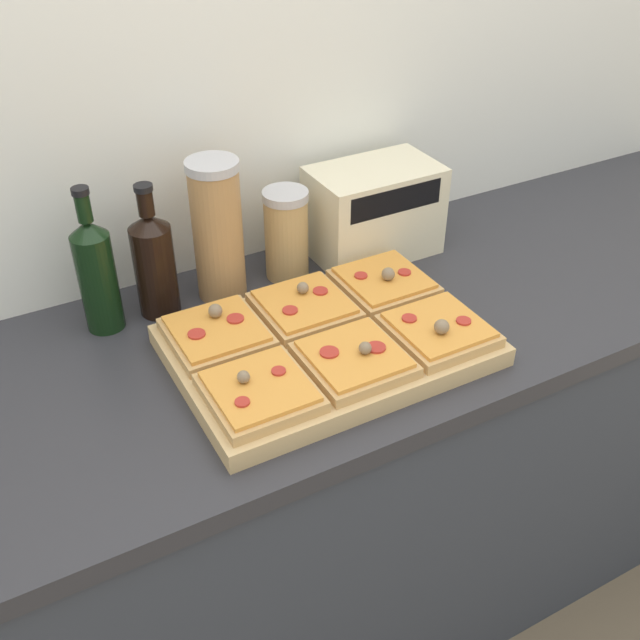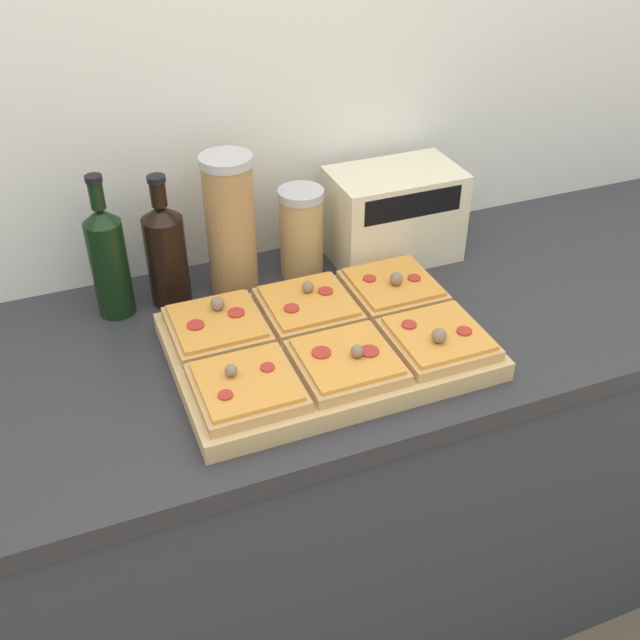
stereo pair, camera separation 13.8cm
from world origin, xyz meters
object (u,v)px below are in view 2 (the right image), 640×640
Objects in this scene: olive_oil_bottle at (109,259)px; wine_bottle at (166,252)px; grain_jar_short at (301,233)px; cutting_board at (326,346)px; grain_jar_tall at (231,225)px; toaster_oven at (394,214)px.

olive_oil_bottle reaches higher than wine_bottle.
cutting_board is at bearing -101.84° from grain_jar_short.
olive_oil_bottle is at bearing -180.00° from grain_jar_tall.
olive_oil_bottle is 0.11m from wine_bottle.
grain_jar_tall is at bearing 0.00° from olive_oil_bottle.
toaster_oven is at bearing -0.08° from olive_oil_bottle.
grain_jar_tall is (0.13, 0.00, 0.03)m from wine_bottle.
olive_oil_bottle is (-0.34, 0.29, 0.10)m from cutting_board.
olive_oil_bottle is at bearing 179.92° from toaster_oven.
wine_bottle is at bearing 179.90° from toaster_oven.
grain_jar_tall is (-0.09, 0.29, 0.13)m from cutting_board.
wine_bottle is 0.29m from grain_jar_short.
olive_oil_bottle is 1.00× the size of grain_jar_tall.
olive_oil_bottle is at bearing 139.62° from cutting_board.
grain_jar_tall reaches higher than cutting_board.
grain_jar_short is at bearing 0.00° from olive_oil_bottle.
olive_oil_bottle is 0.25m from grain_jar_tall.
cutting_board is 2.03× the size of wine_bottle.
toaster_oven is (0.37, -0.00, -0.05)m from grain_jar_tall.
cutting_board is at bearing -133.98° from toaster_oven.
grain_jar_tall is 1.49× the size of grain_jar_short.
grain_jar_short is (0.28, 0.00, -0.01)m from wine_bottle.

